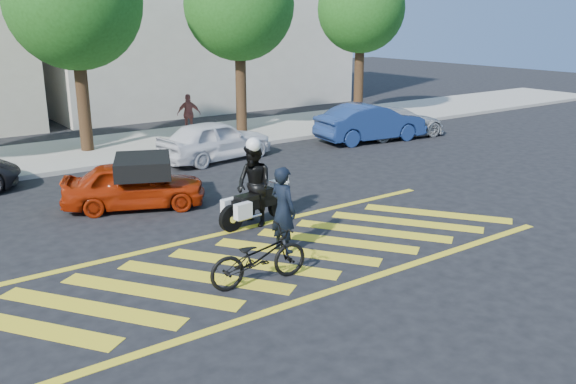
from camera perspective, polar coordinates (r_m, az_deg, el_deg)
ground at (r=12.68m, az=-1.03°, el=-6.11°), size 90.00×90.00×0.00m
sidewalk at (r=23.15m, az=-18.21°, el=3.59°), size 60.00×5.00×0.15m
crosswalk at (r=12.66m, az=-1.17°, el=-6.14°), size 12.33×4.00×0.01m
building_right at (r=34.43m, az=-9.02°, el=17.18°), size 16.00×8.00×11.00m
tree_center at (r=22.76m, az=-19.09°, el=16.08°), size 4.60×4.60×7.56m
tree_right at (r=25.46m, az=-4.40°, el=16.70°), size 4.40×4.40×7.41m
tree_far_right at (r=29.38m, az=6.94°, el=16.36°), size 4.00×4.00×7.10m
officer_bike at (r=12.68m, az=-0.47°, el=-1.68°), size 0.52×0.72×1.85m
bicycle at (r=11.34m, az=-2.75°, el=-6.09°), size 2.03×0.85×1.04m
police_motorcycle at (r=14.46m, az=-3.12°, el=-1.15°), size 2.11×0.74×0.93m
officer_moto at (r=14.33m, az=-3.20°, el=0.64°), size 0.85×1.03×1.95m
red_convertible at (r=16.18m, az=-14.20°, el=0.65°), size 3.87×2.75×1.22m
parked_mid_right at (r=21.08m, az=-6.83°, el=4.84°), size 4.29×2.20×1.40m
parked_right at (r=24.41m, az=7.75°, el=6.45°), size 4.63×2.13×1.47m
parked_far_right at (r=25.42m, az=10.11°, el=6.46°), size 4.42×2.27×1.23m
pedestrian_right at (r=25.25m, az=-9.26°, el=7.22°), size 1.02×0.79×1.61m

